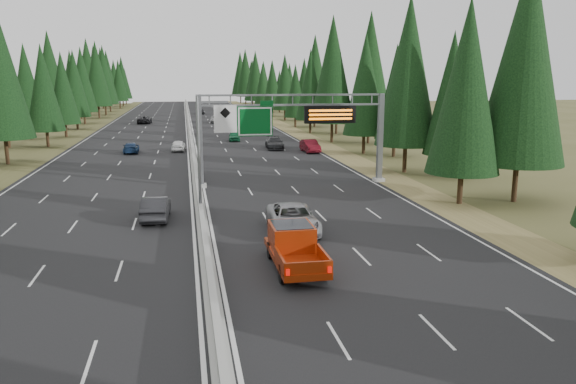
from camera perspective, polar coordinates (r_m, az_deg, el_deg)
The scene contains 19 objects.
road at distance 92.90m, azimuth -9.91°, elevation 5.71°, with size 32.00×260.00×0.08m, color black.
shoulder_right at distance 94.76m, azimuth 0.97°, elevation 5.99°, with size 3.60×260.00×0.06m, color olive.
shoulder_left at distance 94.42m, azimuth -20.81°, elevation 5.22°, with size 3.60×260.00×0.06m, color #4A4A22.
median_barrier at distance 92.86m, azimuth -9.92°, elevation 5.94°, with size 0.70×260.00×0.85m.
sign_gantry at distance 48.49m, azimuth 1.25°, elevation 6.84°, with size 16.75×0.98×7.80m.
hov_sign_pole at distance 37.71m, azimuth -8.18°, elevation 4.53°, with size 2.80×0.50×8.00m.
tree_row_right at distance 86.61m, azimuth 4.90°, elevation 11.50°, with size 12.35×244.21×18.95m.
tree_row_left at distance 92.87m, azimuth -24.11°, elevation 10.54°, with size 11.78×243.70×18.71m.
silver_minivan at distance 33.86m, azimuth 0.50°, elevation -2.73°, with size 2.75×5.97×1.66m, color #A4A3A8.
red_pickup at distance 27.89m, azimuth 0.55°, elevation -5.28°, with size 2.19×6.14×2.00m.
car_ahead_green at distance 83.24m, azimuth -5.48°, elevation 5.67°, with size 1.61×4.01×1.37m, color #145A34.
car_ahead_dkred at distance 70.36m, azimuth 2.25°, elevation 4.71°, with size 1.64×4.71×1.55m, color #5E0D17.
car_ahead_dkgrey at distance 73.54m, azimuth -1.39°, elevation 4.99°, with size 2.10×5.17×1.50m, color #232325.
car_ahead_white at distance 117.42m, azimuth -7.27°, elevation 7.37°, with size 2.46×5.33×1.48m, color silver.
car_ahead_far at distance 144.50m, azimuth -8.87°, elevation 8.09°, with size 1.71×4.24×1.44m, color black.
car_onc_near at distance 37.87m, azimuth -13.29°, elevation -1.58°, with size 1.64×4.70×1.55m, color black.
car_onc_blue at distance 72.20m, azimuth -15.65°, elevation 4.36°, with size 1.81×4.45×1.29m, color navy.
car_onc_white at distance 72.70m, azimuth -11.08°, elevation 4.66°, with size 1.64×4.09×1.39m, color silver.
car_onc_far at distance 117.94m, azimuth -14.37°, elevation 7.14°, with size 2.60×5.63×1.57m, color black.
Camera 1 is at (-0.88, -12.43, 9.28)m, focal length 35.00 mm.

